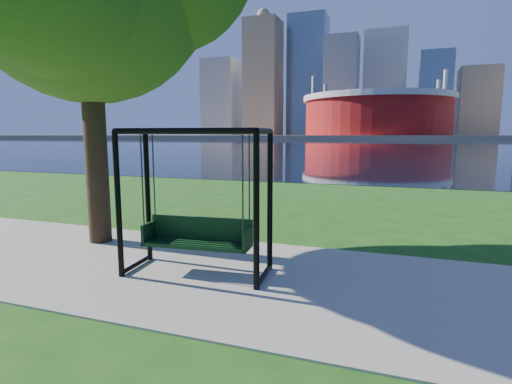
% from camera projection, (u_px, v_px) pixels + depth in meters
% --- Properties ---
extents(ground, '(900.00, 900.00, 0.00)m').
position_uv_depth(ground, '(245.00, 267.00, 6.87)').
color(ground, '#1E5114').
rests_on(ground, ground).
extents(path, '(120.00, 4.00, 0.03)m').
position_uv_depth(path, '(234.00, 276.00, 6.40)').
color(path, '#9E937F').
rests_on(path, ground).
extents(river, '(900.00, 180.00, 0.02)m').
position_uv_depth(river, '(388.00, 144.00, 102.03)').
color(river, black).
rests_on(river, ground).
extents(far_bank, '(900.00, 228.00, 2.00)m').
position_uv_depth(far_bank, '(395.00, 136.00, 292.22)').
color(far_bank, '#937F60').
rests_on(far_bank, ground).
extents(stadium, '(83.00, 83.00, 32.00)m').
position_uv_depth(stadium, '(377.00, 114.00, 227.41)').
color(stadium, maroon).
rests_on(stadium, far_bank).
extents(skyline, '(392.00, 66.00, 96.50)m').
position_uv_depth(skyline, '(391.00, 90.00, 301.17)').
color(skyline, gray).
rests_on(skyline, far_bank).
extents(swing, '(2.38, 1.20, 2.36)m').
position_uv_depth(swing, '(197.00, 205.00, 6.37)').
color(swing, black).
rests_on(swing, ground).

